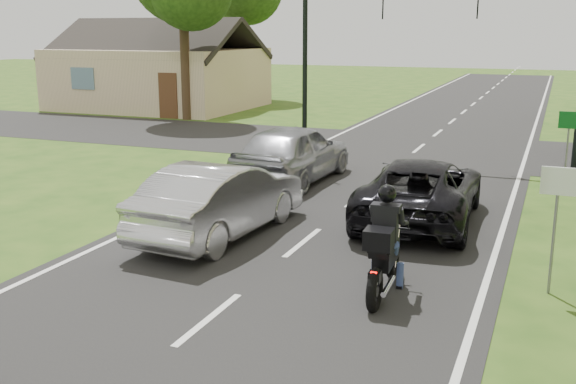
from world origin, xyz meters
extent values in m
plane|color=#274A14|center=(0.00, 0.00, 0.00)|extent=(140.00, 140.00, 0.00)
cube|color=black|center=(0.00, 10.00, 0.01)|extent=(8.00, 100.00, 0.01)
cube|color=black|center=(0.00, 16.00, 0.01)|extent=(60.00, 7.00, 0.01)
torus|color=black|center=(2.14, 2.74, 0.33)|extent=(0.17, 0.65, 0.65)
torus|color=black|center=(2.21, 1.26, 0.33)|extent=(0.19, 0.71, 0.71)
cube|color=black|center=(2.17, 2.10, 0.62)|extent=(0.31, 0.94, 0.29)
sphere|color=black|center=(2.16, 2.34, 0.80)|extent=(0.33, 0.33, 0.33)
cube|color=black|center=(2.19, 1.75, 0.80)|extent=(0.36, 0.55, 0.10)
cube|color=#FF0C07|center=(2.21, 1.16, 0.64)|extent=(0.10, 0.03, 0.05)
cylinder|color=silver|center=(2.35, 1.57, 0.31)|extent=(0.12, 0.79, 0.09)
cylinder|color=black|center=(2.15, 2.54, 0.97)|extent=(0.61, 0.06, 0.04)
cube|color=black|center=(2.20, 1.46, 1.09)|extent=(0.45, 0.41, 0.31)
cube|color=black|center=(2.18, 1.95, 1.22)|extent=(0.40, 0.23, 0.59)
sphere|color=black|center=(2.17, 2.02, 1.68)|extent=(0.29, 0.29, 0.29)
cylinder|color=navy|center=(1.95, 2.27, 0.23)|extent=(0.12, 0.12, 0.44)
cylinder|color=navy|center=(2.38, 2.28, 0.23)|extent=(0.12, 0.12, 0.44)
imported|color=black|center=(1.89, 6.52, 0.72)|extent=(2.57, 5.22, 1.42)
imported|color=silver|center=(-1.79, 3.88, 0.79)|extent=(1.97, 4.80, 1.55)
imported|color=#94959B|center=(-2.26, 9.19, 0.85)|extent=(2.20, 5.01, 1.68)
imported|color=black|center=(2.00, 14.00, 5.05)|extent=(0.16, 0.36, 1.00)
imported|color=black|center=(-1.00, 14.00, 5.05)|extent=(0.16, 0.36, 1.00)
cylinder|color=black|center=(-5.20, 18.00, 3.00)|extent=(0.20, 0.20, 6.00)
cylinder|color=slate|center=(4.70, 3.00, 1.00)|extent=(0.05, 0.05, 2.00)
cube|color=silver|center=(4.70, 2.97, 1.90)|extent=(0.55, 0.04, 0.45)
cylinder|color=slate|center=(4.90, 11.00, 1.00)|extent=(0.05, 0.05, 2.00)
cube|color=#0C591E|center=(4.90, 10.97, 1.90)|extent=(0.55, 0.04, 0.45)
cylinder|color=#332316|center=(-12.00, 20.00, 3.08)|extent=(0.44, 0.44, 6.16)
cylinder|color=#332316|center=(-14.00, 30.00, 3.36)|extent=(0.44, 0.44, 6.72)
cube|color=tan|center=(-16.00, 24.00, 1.60)|extent=(10.00, 8.00, 3.20)
cube|color=black|center=(-16.00, 22.00, 3.70)|extent=(10.20, 4.00, 2.29)
cube|color=black|center=(-16.00, 26.00, 3.70)|extent=(10.20, 4.00, 2.29)
camera|label=1|loc=(4.58, -8.24, 4.23)|focal=42.00mm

